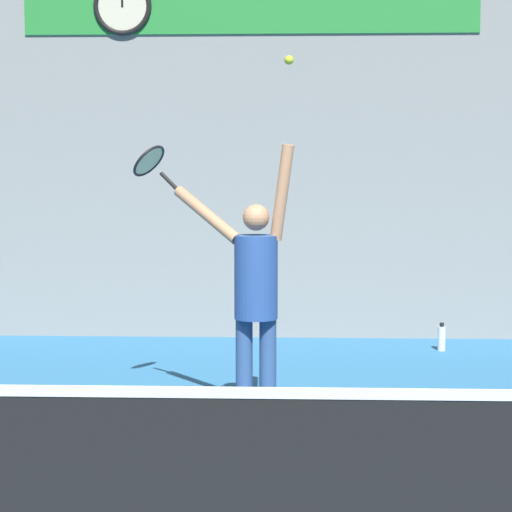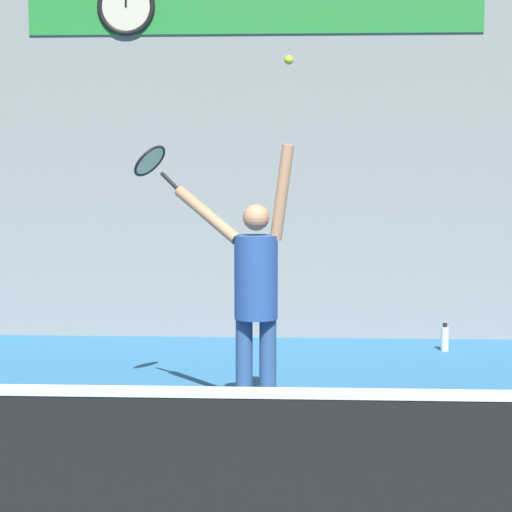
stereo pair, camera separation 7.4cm
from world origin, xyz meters
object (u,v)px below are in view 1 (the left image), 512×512
(scoreboard_clock, at_px, (122,6))
(tennis_player, at_px, (255,288))
(tennis_ball, at_px, (289,60))
(water_bottle, at_px, (442,338))
(tennis_racket, at_px, (151,163))

(scoreboard_clock, height_order, tennis_player, scoreboard_clock)
(tennis_player, relative_size, tennis_ball, 31.04)
(tennis_player, distance_m, water_bottle, 3.55)
(water_bottle, bearing_deg, tennis_racket, -139.19)
(tennis_player, height_order, water_bottle, tennis_player)
(tennis_player, relative_size, water_bottle, 7.06)
(tennis_player, height_order, tennis_ball, tennis_ball)
(tennis_player, bearing_deg, water_bottle, 56.69)
(scoreboard_clock, bearing_deg, tennis_player, -65.38)
(scoreboard_clock, relative_size, tennis_player, 0.31)
(scoreboard_clock, xyz_separation_m, water_bottle, (3.51, -0.67, -3.61))
(tennis_racket, height_order, water_bottle, tennis_racket)
(scoreboard_clock, bearing_deg, tennis_ball, -62.71)
(scoreboard_clock, xyz_separation_m, tennis_racket, (0.76, -3.04, -1.76))
(tennis_racket, height_order, tennis_ball, tennis_ball)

